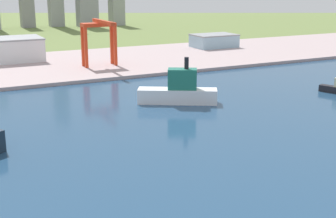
{
  "coord_description": "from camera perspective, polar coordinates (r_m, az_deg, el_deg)",
  "views": [
    {
      "loc": [
        -62.61,
        117.05,
        67.27
      ],
      "look_at": [
        1.25,
        244.13,
        28.35
      ],
      "focal_mm": 50.54,
      "sensor_mm": 36.0,
      "label": 1
    }
  ],
  "objects": [
    {
      "name": "ground_plane",
      "position": [
        204.73,
        -7.37,
        -4.01
      ],
      "size": [
        2400.0,
        2400.0,
        0.0
      ],
      "primitive_type": "plane",
      "color": "olive"
    },
    {
      "name": "industrial_pier",
      "position": [
        383.89,
        -16.95,
        4.74
      ],
      "size": [
        840.0,
        140.0,
        2.5
      ],
      "primitive_type": "cube",
      "color": "#AC9798",
      "rests_on": "ground"
    },
    {
      "name": "warehouse_annex",
      "position": [
        477.41,
        5.57,
        8.21
      ],
      "size": [
        42.48,
        29.38,
        12.81
      ],
      "color": "#99BCD1",
      "rests_on": "industrial_pier"
    },
    {
      "name": "port_crane_red",
      "position": [
        369.58,
        -8.27,
        9.15
      ],
      "size": [
        26.0,
        42.17,
        35.86
      ],
      "color": "red",
      "rests_on": "industrial_pier"
    },
    {
      "name": "ferry_boat",
      "position": [
        265.03,
        1.32,
        2.21
      ],
      "size": [
        43.4,
        30.93,
        26.14
      ],
      "color": "white",
      "rests_on": "water_bay"
    },
    {
      "name": "warehouse_main",
      "position": [
        413.12,
        -18.91,
        6.8
      ],
      "size": [
        57.01,
        37.78,
        19.04
      ],
      "color": "white",
      "rests_on": "industrial_pier"
    },
    {
      "name": "water_bay",
      "position": [
        153.47,
        0.28,
        -10.66
      ],
      "size": [
        840.0,
        360.0,
        0.15
      ],
      "primitive_type": "cube",
      "color": "navy",
      "rests_on": "ground"
    }
  ]
}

